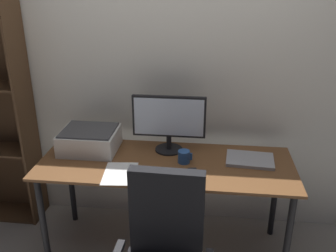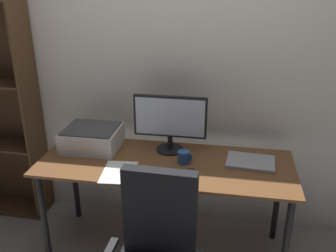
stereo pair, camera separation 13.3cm
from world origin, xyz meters
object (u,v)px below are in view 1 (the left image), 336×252
monitor (168,120)px  mouse (193,173)px  coffee_mug (184,157)px  laptop (250,160)px  desk (166,173)px  printer (90,140)px  keyboard (162,174)px

monitor → mouse: (0.20, -0.35, -0.22)m
coffee_mug → laptop: 0.46m
desk → printer: size_ratio=4.35×
laptop → coffee_mug: bearing=-166.4°
monitor → coffee_mug: monitor is taller
mouse → laptop: size_ratio=0.30×
monitor → mouse: size_ratio=5.42×
monitor → keyboard: 0.43m
keyboard → printer: printer is taller
keyboard → coffee_mug: size_ratio=2.96×
keyboard → printer: bearing=151.5°
monitor → printer: monitor is taller
mouse → laptop: (0.38, 0.24, -0.01)m
monitor → mouse: 0.46m
keyboard → monitor: bearing=90.4°
mouse → printer: printer is taller
desk → coffee_mug: coffee_mug is taller
keyboard → laptop: 0.63m
mouse → printer: size_ratio=0.24×
keyboard → mouse: size_ratio=3.02×
desk → mouse: size_ratio=18.14×
monitor → mouse: monitor is taller
laptop → printer: printer is taller
monitor → laptop: (0.58, -0.10, -0.23)m
mouse → coffee_mug: coffee_mug is taller
mouse → coffee_mug: bearing=101.9°
monitor → printer: 0.59m
desk → coffee_mug: (0.12, 0.01, 0.13)m
desk → laptop: laptop is taller
desk → printer: bearing=167.4°
coffee_mug → mouse: bearing=-68.2°
monitor → mouse: bearing=-60.6°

